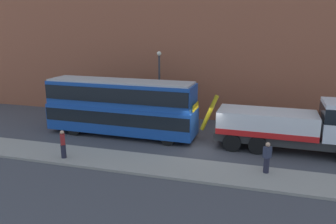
{
  "coord_description": "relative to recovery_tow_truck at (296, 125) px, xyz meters",
  "views": [
    {
      "loc": [
        3.64,
        -20.88,
        7.75
      ],
      "look_at": [
        -2.66,
        0.54,
        2.0
      ],
      "focal_mm": 35.57,
      "sensor_mm": 36.0,
      "label": 1
    }
  ],
  "objects": [
    {
      "name": "ground_plane",
      "position": [
        -5.7,
        -0.53,
        -1.76
      ],
      "size": [
        120.0,
        120.0,
        0.0
      ],
      "primitive_type": "plane",
      "color": "#424247"
    },
    {
      "name": "near_kerb",
      "position": [
        -5.7,
        -4.73,
        -1.68
      ],
      "size": [
        60.0,
        2.8,
        0.15
      ],
      "primitive_type": "cube",
      "color": "gray",
      "rests_on": "ground_plane"
    },
    {
      "name": "building_facade",
      "position": [
        -5.7,
        6.5,
        6.31
      ],
      "size": [
        60.0,
        1.5,
        16.0
      ],
      "color": "#935138",
      "rests_on": "ground_plane"
    },
    {
      "name": "recovery_tow_truck",
      "position": [
        0.0,
        0.0,
        0.0
      ],
      "size": [
        10.16,
        2.8,
        3.67
      ],
      "rotation": [
        0.0,
        0.0,
        -0.02
      ],
      "color": "#2D2D2D",
      "rests_on": "ground_plane"
    },
    {
      "name": "double_decker_bus",
      "position": [
        -11.91,
        0.01,
        0.47
      ],
      "size": [
        11.08,
        2.74,
        4.06
      ],
      "rotation": [
        0.0,
        0.0,
        -0.02
      ],
      "color": "#19479E",
      "rests_on": "ground_plane"
    },
    {
      "name": "pedestrian_onlooker",
      "position": [
        -13.26,
        -5.36,
        -0.77
      ],
      "size": [
        0.44,
        0.48,
        1.71
      ],
      "rotation": [
        0.0,
        0.0,
        0.62
      ],
      "color": "#232333",
      "rests_on": "near_kerb"
    },
    {
      "name": "pedestrian_bystander",
      "position": [
        -1.67,
        -4.12,
        -0.77
      ],
      "size": [
        0.47,
        0.47,
        1.71
      ],
      "rotation": [
        0.0,
        0.0,
        2.34
      ],
      "color": "#232333",
      "rests_on": "near_kerb"
    },
    {
      "name": "street_lamp",
      "position": [
        -10.36,
        4.3,
        1.71
      ],
      "size": [
        0.36,
        0.36,
        5.83
      ],
      "color": "#38383D",
      "rests_on": "ground_plane"
    }
  ]
}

